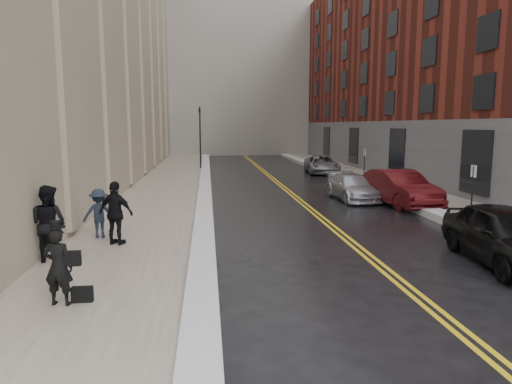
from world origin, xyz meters
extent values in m
plane|color=black|center=(0.00, 0.00, 0.00)|extent=(160.00, 160.00, 0.00)
cube|color=gray|center=(-4.50, 16.00, 0.07)|extent=(4.00, 64.00, 0.15)
cube|color=gray|center=(9.00, 16.00, 0.07)|extent=(3.00, 64.00, 0.15)
cube|color=gold|center=(2.38, 16.00, 0.00)|extent=(0.12, 64.00, 0.01)
cube|color=gold|center=(2.62, 16.00, 0.00)|extent=(0.12, 64.00, 0.01)
cube|color=white|center=(-2.20, 16.00, 0.13)|extent=(0.70, 60.80, 0.26)
cube|color=white|center=(7.15, 16.00, 0.15)|extent=(0.85, 60.80, 0.30)
cube|color=maroon|center=(17.50, 23.00, 9.00)|extent=(14.00, 50.00, 18.00)
cube|color=slate|center=(14.00, 66.00, 22.00)|extent=(22.00, 18.00, 44.00)
cylinder|color=black|center=(-2.60, 30.00, 2.60)|extent=(0.12, 0.12, 5.20)
imported|color=black|center=(-2.60, 30.00, 4.60)|extent=(0.18, 0.15, 0.90)
cylinder|color=black|center=(7.90, 8.00, 1.10)|extent=(0.06, 0.06, 2.20)
cube|color=white|center=(7.90, 8.00, 2.00)|extent=(0.02, 0.35, 0.45)
cylinder|color=black|center=(7.90, 20.00, 1.10)|extent=(0.06, 0.06, 2.20)
cube|color=white|center=(7.90, 20.00, 2.00)|extent=(0.02, 0.35, 0.45)
imported|color=black|center=(5.89, 3.05, 0.80)|extent=(2.38, 4.89, 1.61)
imported|color=#490D0F|center=(6.80, 12.11, 0.83)|extent=(2.34, 5.19, 1.65)
imported|color=#ABADB3|center=(5.20, 13.99, 0.63)|extent=(1.96, 4.44, 1.27)
imported|color=gray|center=(6.80, 26.52, 0.69)|extent=(2.72, 5.13, 1.37)
imported|color=black|center=(-5.01, 1.02, 0.94)|extent=(0.62, 0.46, 1.58)
imported|color=black|center=(-6.20, 4.13, 1.17)|extent=(1.21, 1.09, 2.03)
imported|color=#1C2432|center=(-5.48, 6.61, 0.94)|extent=(1.07, 0.68, 1.57)
imported|color=black|center=(-4.78, 5.69, 1.11)|extent=(1.22, 0.87, 1.92)
camera|label=1|loc=(-2.03, -8.06, 3.72)|focal=32.00mm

